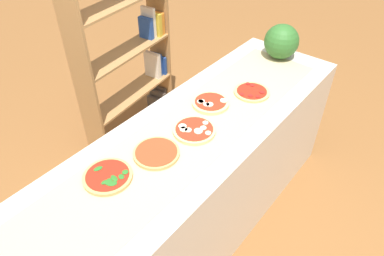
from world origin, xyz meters
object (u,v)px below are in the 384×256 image
at_px(pizza_mozzarella_2, 194,130).
at_px(bookshelf, 134,46).
at_px(pizza_mozzarella_3, 210,103).
at_px(pizza_spinach_0, 108,176).
at_px(pizza_pepperoni_4, 252,92).
at_px(watermelon, 281,42).
at_px(pizza_plain_1, 156,153).

relative_size(pizza_mozzarella_2, bookshelf, 0.15).
bearing_deg(pizza_mozzarella_3, pizza_spinach_0, 178.29).
height_order(pizza_spinach_0, bookshelf, bookshelf).
height_order(pizza_pepperoni_4, bookshelf, bookshelf).
bearing_deg(bookshelf, pizza_spinach_0, -138.43).
height_order(pizza_mozzarella_3, watermelon, watermelon).
bearing_deg(pizza_pepperoni_4, pizza_mozzarella_3, 153.63).
relative_size(pizza_plain_1, pizza_pepperoni_4, 1.06).
bearing_deg(pizza_mozzarella_3, watermelon, -2.61).
distance_m(pizza_spinach_0, pizza_mozzarella_3, 0.79).
relative_size(pizza_plain_1, pizza_mozzarella_3, 1.05).
xyz_separation_m(pizza_mozzarella_2, pizza_mozzarella_3, (0.26, 0.08, 0.00)).
bearing_deg(bookshelf, pizza_mozzarella_3, -108.97).
relative_size(pizza_mozzarella_2, watermelon, 0.96).
relative_size(pizza_spinach_0, watermelon, 0.96).
bearing_deg(pizza_plain_1, pizza_pepperoni_4, -6.16).
height_order(pizza_spinach_0, watermelon, watermelon).
relative_size(pizza_mozzarella_3, bookshelf, 0.14).
xyz_separation_m(watermelon, bookshelf, (-0.45, 1.08, -0.20)).
distance_m(pizza_spinach_0, watermelon, 1.60).
xyz_separation_m(pizza_mozzarella_3, pizza_pepperoni_4, (0.27, -0.13, -0.00)).
bearing_deg(watermelon, pizza_pepperoni_4, -170.04).
bearing_deg(watermelon, bookshelf, 112.37).
xyz_separation_m(pizza_mozzarella_2, watermelon, (1.07, 0.05, 0.11)).
height_order(pizza_spinach_0, pizza_pepperoni_4, pizza_spinach_0).
height_order(watermelon, bookshelf, bookshelf).
xyz_separation_m(pizza_mozzarella_3, bookshelf, (0.36, 1.05, -0.09)).
xyz_separation_m(pizza_spinach_0, pizza_plain_1, (0.26, -0.07, -0.00)).
relative_size(watermelon, bookshelf, 0.15).
height_order(pizza_plain_1, bookshelf, bookshelf).
bearing_deg(pizza_spinach_0, pizza_mozzarella_3, -1.71).
distance_m(pizza_spinach_0, pizza_mozzarella_2, 0.54).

